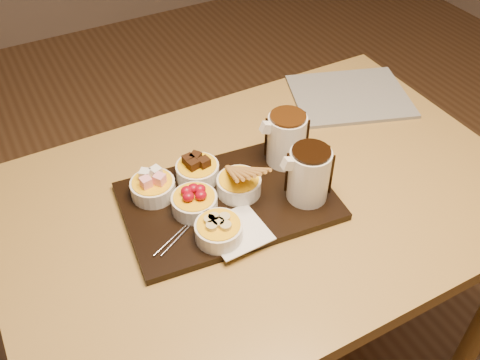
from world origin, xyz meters
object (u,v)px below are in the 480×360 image
serving_board (228,201)px  pitcher_dark_chocolate (309,175)px  dining_table (263,223)px  bowl_strawberries (195,203)px  pitcher_milk_chocolate (286,139)px  newspaper (350,96)px

serving_board → pitcher_dark_chocolate: pitcher_dark_chocolate is taller
dining_table → bowl_strawberries: bowl_strawberries is taller
serving_board → bowl_strawberries: bearing=-176.4°
pitcher_milk_chocolate → newspaper: pitcher_milk_chocolate is taller
pitcher_dark_chocolate → serving_board: bearing=160.0°
newspaper → pitcher_milk_chocolate: bearing=-133.6°
serving_board → pitcher_dark_chocolate: (0.16, -0.08, 0.07)m
serving_board → pitcher_milk_chocolate: bearing=21.8°
dining_table → bowl_strawberries: 0.22m
dining_table → serving_board: bearing=172.5°
newspaper → serving_board: bearing=-137.4°
pitcher_dark_chocolate → newspaper: 0.45m
dining_table → serving_board: size_ratio=2.61×
dining_table → pitcher_dark_chocolate: (0.07, -0.07, 0.18)m
serving_board → pitcher_milk_chocolate: pitcher_milk_chocolate is taller
pitcher_dark_chocolate → newspaper: (0.34, 0.29, -0.08)m
serving_board → newspaper: 0.54m
newspaper → dining_table: bearing=-131.9°
dining_table → pitcher_dark_chocolate: size_ratio=9.61×
serving_board → pitcher_dark_chocolate: 0.19m
bowl_strawberries → pitcher_milk_chocolate: size_ratio=0.80×
dining_table → pitcher_milk_chocolate: (0.09, 0.06, 0.18)m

